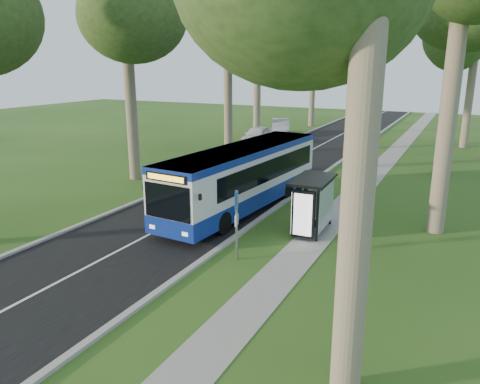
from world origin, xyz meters
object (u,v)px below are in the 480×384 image
Objects in this scene: bus_shelter at (313,197)px; car_white at (257,136)px; bus at (243,177)px; bus_stop_sign at (237,217)px; litter_bin at (309,195)px; car_silver at (281,127)px.

car_white is at bearing 118.12° from bus_shelter.
bus_stop_sign is at bearing -61.79° from bus.
bus_shelter reaches higher than litter_bin.
bus is 3.62m from litter_bin.
litter_bin is at bearing 107.71° from bus_shelter.
bus is 11.28× the size of litter_bin.
car_silver is (-10.36, 22.42, 0.27)m from litter_bin.
bus_stop_sign reaches higher than car_silver.
bus_shelter is at bearing -65.21° from car_white.
car_white is 0.98× the size of car_silver.
bus_shelter reaches higher than car_white.
car_silver is at bearing 112.16° from bus_shelter.
car_white is at bearing 101.83° from bus_stop_sign.
bus_stop_sign is at bearing -91.82° from litter_bin.
bus is at bearing -144.12° from litter_bin.
bus_shelter is (4.22, -1.99, 0.05)m from bus.
bus_stop_sign is at bearing -92.54° from car_silver.
car_silver is at bearing 97.84° from bus_stop_sign.
bus_shelter is 4.41m from litter_bin.
car_white is at bearing 122.35° from litter_bin.
car_white reaches higher than car_silver.
litter_bin is at bearing 40.57° from bus.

